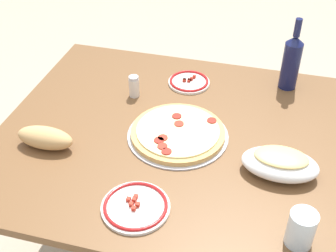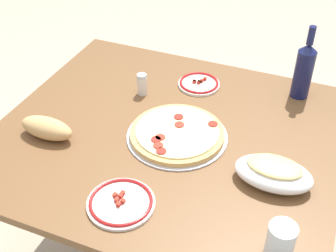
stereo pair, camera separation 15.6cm
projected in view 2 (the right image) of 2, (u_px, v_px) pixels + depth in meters
The scene contains 9 objects.
dining_table at pixel (168, 157), 1.65m from camera, with size 1.19×1.06×0.74m.
pepperoni_pizza at pixel (177, 134), 1.55m from camera, with size 0.35×0.35×0.03m.
baked_pasta_dish at pixel (274, 172), 1.36m from camera, with size 0.24×0.15×0.08m.
wine_bottle at pixel (304, 69), 1.69m from camera, with size 0.07×0.07×0.29m.
water_glass at pixel (280, 241), 1.14m from camera, with size 0.07×0.07×0.11m, color silver.
side_plate_near at pixel (122, 203), 1.31m from camera, with size 0.20×0.20×0.02m.
side_plate_far at pixel (199, 84), 1.81m from camera, with size 0.17×0.17×0.02m.
bread_loaf at pixel (47, 128), 1.54m from camera, with size 0.20×0.08×0.07m, color tan.
spice_shaker at pixel (142, 84), 1.74m from camera, with size 0.04×0.04×0.09m.
Camera 2 is at (-0.46, 1.14, 1.73)m, focal length 48.03 mm.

